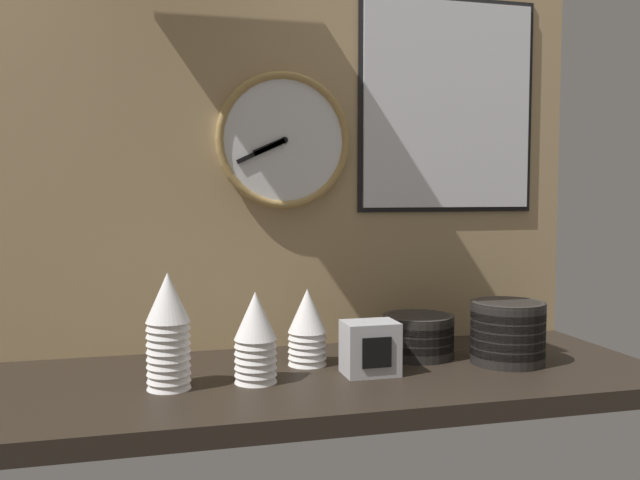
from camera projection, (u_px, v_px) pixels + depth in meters
name	position (u px, v px, depth m)	size (l,w,h in m)	color
ground_plane	(287.00, 383.00, 1.41)	(1.60, 0.56, 0.04)	black
wall_tiled_back	(264.00, 131.00, 1.63)	(1.60, 0.03, 1.05)	tan
cup_stack_center_left	(168.00, 331.00, 1.30)	(0.09, 0.09, 0.23)	white
cup_stack_center	(255.00, 337.00, 1.34)	(0.09, 0.09, 0.18)	white
cup_stack_center_right	(307.00, 327.00, 1.48)	(0.09, 0.09, 0.17)	white
bowl_stack_right	(418.00, 334.00, 1.55)	(0.16, 0.16, 0.10)	black
bowl_stack_far_right	(508.00, 331.00, 1.50)	(0.16, 0.16, 0.14)	black
wall_clock	(284.00, 140.00, 1.61)	(0.33, 0.03, 0.33)	white
menu_board	(448.00, 105.00, 1.72)	(0.48, 0.01, 0.54)	black
napkin_dispenser	(370.00, 348.00, 1.40)	(0.11, 0.09, 0.11)	#B7B7BC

